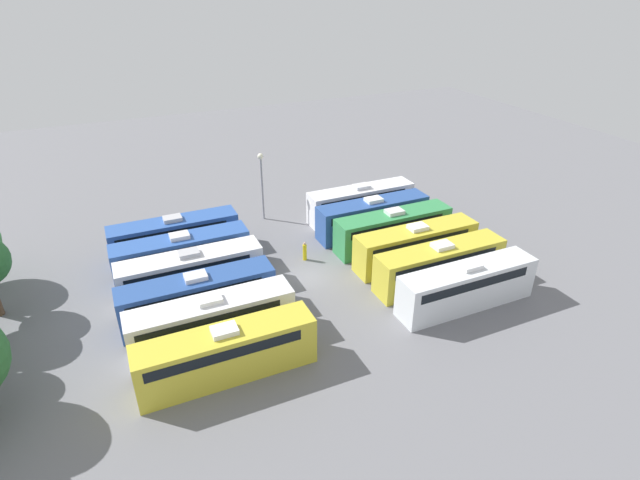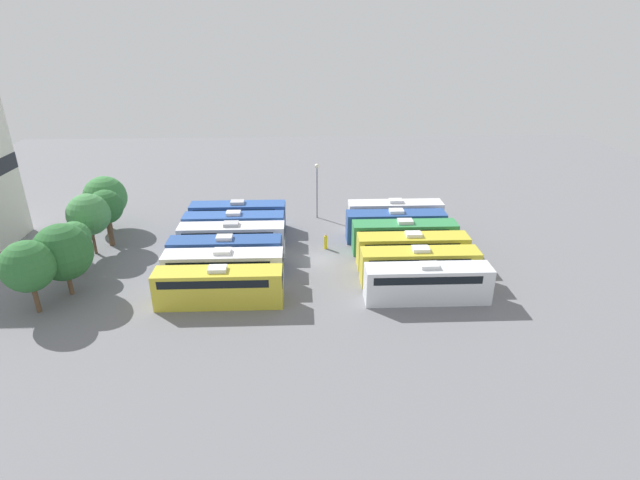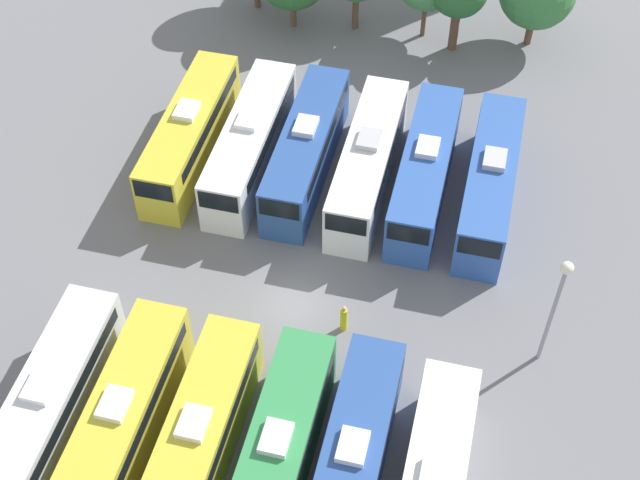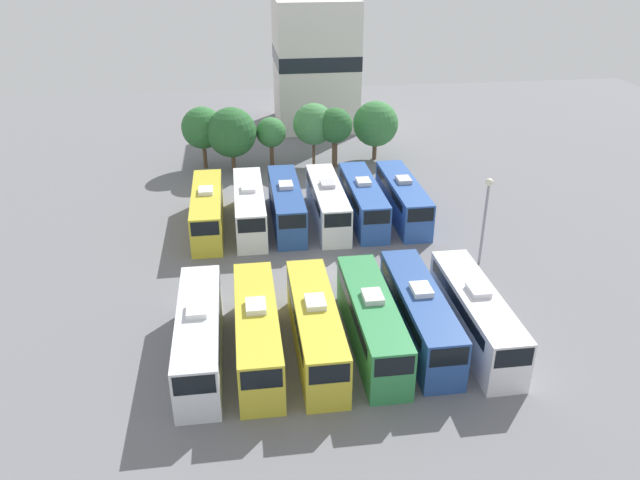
{
  "view_description": "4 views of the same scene",
  "coord_description": "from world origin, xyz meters",
  "px_view_note": "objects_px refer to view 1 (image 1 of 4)",
  "views": [
    {
      "loc": [
        -33.38,
        13.87,
        22.98
      ],
      "look_at": [
        0.24,
        -1.27,
        3.2
      ],
      "focal_mm": 28.0,
      "sensor_mm": 36.0,
      "label": 1
    },
    {
      "loc": [
        -48.08,
        1.72,
        23.66
      ],
      "look_at": [
        1.1,
        -0.22,
        1.84
      ],
      "focal_mm": 28.0,
      "sensor_mm": 36.0,
      "label": 2
    },
    {
      "loc": [
        7.96,
        -26.68,
        36.79
      ],
      "look_at": [
        0.95,
        1.71,
        3.35
      ],
      "focal_mm": 50.0,
      "sensor_mm": 36.0,
      "label": 3
    },
    {
      "loc": [
        -5.8,
        -41.25,
        23.77
      ],
      "look_at": [
        -0.01,
        0.6,
        2.53
      ],
      "focal_mm": 35.0,
      "sensor_mm": 36.0,
      "label": 4
    }
  ],
  "objects_px": {
    "bus_1": "(440,264)",
    "bus_10": "(182,254)",
    "bus_6": "(226,352)",
    "bus_7": "(212,320)",
    "light_pole": "(261,175)",
    "bus_5": "(361,202)",
    "bus_4": "(372,216)",
    "bus_9": "(191,272)",
    "worker_person": "(305,252)",
    "bus_0": "(466,285)",
    "bus_3": "(393,228)",
    "bus_8": "(198,296)",
    "bus_11": "(175,235)",
    "bus_2": "(416,245)"
  },
  "relations": [
    {
      "from": "bus_3",
      "to": "bus_5",
      "type": "distance_m",
      "value": 6.68
    },
    {
      "from": "bus_6",
      "to": "light_pole",
      "type": "distance_m",
      "value": 23.48
    },
    {
      "from": "bus_0",
      "to": "light_pole",
      "type": "xyz_separation_m",
      "value": [
        21.28,
        9.27,
        3.06
      ]
    },
    {
      "from": "bus_7",
      "to": "bus_8",
      "type": "xyz_separation_m",
      "value": [
        3.27,
        0.27,
        0.0
      ]
    },
    {
      "from": "bus_6",
      "to": "worker_person",
      "type": "relative_size",
      "value": 6.4
    },
    {
      "from": "bus_7",
      "to": "worker_person",
      "type": "xyz_separation_m",
      "value": [
        7.89,
        -10.24,
        -1.04
      ]
    },
    {
      "from": "bus_3",
      "to": "bus_8",
      "type": "relative_size",
      "value": 1.0
    },
    {
      "from": "bus_5",
      "to": "bus_2",
      "type": "bearing_deg",
      "value": 179.89
    },
    {
      "from": "bus_10",
      "to": "light_pole",
      "type": "relative_size",
      "value": 1.59
    },
    {
      "from": "bus_1",
      "to": "bus_10",
      "type": "distance_m",
      "value": 21.73
    },
    {
      "from": "bus_1",
      "to": "bus_3",
      "type": "distance_m",
      "value": 7.14
    },
    {
      "from": "bus_0",
      "to": "bus_3",
      "type": "distance_m",
      "value": 10.61
    },
    {
      "from": "bus_5",
      "to": "bus_4",
      "type": "bearing_deg",
      "value": 170.94
    },
    {
      "from": "bus_2",
      "to": "bus_11",
      "type": "xyz_separation_m",
      "value": [
        10.49,
        19.09,
        0.0
      ]
    },
    {
      "from": "bus_3",
      "to": "bus_2",
      "type": "bearing_deg",
      "value": -177.55
    },
    {
      "from": "bus_5",
      "to": "bus_10",
      "type": "relative_size",
      "value": 1.0
    },
    {
      "from": "bus_11",
      "to": "light_pole",
      "type": "height_order",
      "value": "light_pole"
    },
    {
      "from": "bus_9",
      "to": "light_pole",
      "type": "distance_m",
      "value": 14.71
    },
    {
      "from": "bus_3",
      "to": "light_pole",
      "type": "distance_m",
      "value": 14.43
    },
    {
      "from": "bus_7",
      "to": "bus_10",
      "type": "height_order",
      "value": "same"
    },
    {
      "from": "bus_4",
      "to": "bus_7",
      "type": "height_order",
      "value": "same"
    },
    {
      "from": "bus_0",
      "to": "bus_3",
      "type": "relative_size",
      "value": 1.0
    },
    {
      "from": "bus_10",
      "to": "worker_person",
      "type": "height_order",
      "value": "bus_10"
    },
    {
      "from": "bus_1",
      "to": "light_pole",
      "type": "bearing_deg",
      "value": 27.55
    },
    {
      "from": "bus_2",
      "to": "bus_8",
      "type": "height_order",
      "value": "same"
    },
    {
      "from": "bus_2",
      "to": "bus_3",
      "type": "height_order",
      "value": "same"
    },
    {
      "from": "bus_4",
      "to": "bus_5",
      "type": "distance_m",
      "value": 3.54
    },
    {
      "from": "bus_0",
      "to": "bus_1",
      "type": "xyz_separation_m",
      "value": [
        3.47,
        -0.02,
        0.0
      ]
    },
    {
      "from": "bus_4",
      "to": "bus_0",
      "type": "bearing_deg",
      "value": -178.12
    },
    {
      "from": "bus_1",
      "to": "worker_person",
      "type": "relative_size",
      "value": 6.4
    },
    {
      "from": "bus_1",
      "to": "bus_7",
      "type": "distance_m",
      "value": 18.9
    },
    {
      "from": "worker_person",
      "to": "bus_8",
      "type": "bearing_deg",
      "value": 113.75
    },
    {
      "from": "bus_6",
      "to": "bus_8",
      "type": "distance_m",
      "value": 6.93
    },
    {
      "from": "bus_6",
      "to": "bus_7",
      "type": "distance_m",
      "value": 3.65
    },
    {
      "from": "bus_1",
      "to": "bus_9",
      "type": "distance_m",
      "value": 20.24
    },
    {
      "from": "bus_6",
      "to": "bus_11",
      "type": "bearing_deg",
      "value": 0.63
    },
    {
      "from": "bus_0",
      "to": "bus_11",
      "type": "height_order",
      "value": "same"
    },
    {
      "from": "bus_1",
      "to": "bus_7",
      "type": "relative_size",
      "value": 1.0
    },
    {
      "from": "bus_3",
      "to": "light_pole",
      "type": "bearing_deg",
      "value": 40.76
    },
    {
      "from": "bus_1",
      "to": "light_pole",
      "type": "relative_size",
      "value": 1.59
    },
    {
      "from": "bus_7",
      "to": "light_pole",
      "type": "xyz_separation_m",
      "value": [
        17.59,
        -9.6,
        3.06
      ]
    },
    {
      "from": "bus_6",
      "to": "worker_person",
      "type": "distance_m",
      "value": 15.42
    },
    {
      "from": "bus_2",
      "to": "bus_5",
      "type": "bearing_deg",
      "value": -0.11
    },
    {
      "from": "bus_6",
      "to": "bus_5",
      "type": "bearing_deg",
      "value": -47.66
    },
    {
      "from": "bus_7",
      "to": "worker_person",
      "type": "relative_size",
      "value": 6.4
    },
    {
      "from": "bus_7",
      "to": "bus_10",
      "type": "distance_m",
      "value": 10.18
    },
    {
      "from": "bus_10",
      "to": "bus_9",
      "type": "bearing_deg",
      "value": -177.66
    },
    {
      "from": "bus_2",
      "to": "bus_1",
      "type": "bearing_deg",
      "value": 179.04
    },
    {
      "from": "bus_3",
      "to": "bus_4",
      "type": "distance_m",
      "value": 3.21
    },
    {
      "from": "bus_0",
      "to": "bus_7",
      "type": "height_order",
      "value": "same"
    }
  ]
}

